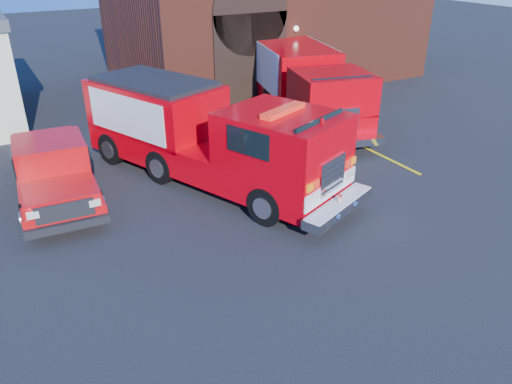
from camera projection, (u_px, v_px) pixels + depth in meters
ground at (234, 217)px, 13.58m from camera, size 100.00×100.00×0.00m
parking_stripe_near at (388, 159)px, 17.21m from camera, size 0.12×3.00×0.01m
parking_stripe_mid at (335, 133)px, 19.54m from camera, size 0.12×3.00×0.01m
parking_stripe_far at (293, 112)px, 21.87m from camera, size 0.12×3.00×0.01m
fire_engine at (207, 135)px, 15.09m from camera, size 5.86×9.57×2.86m
pickup_truck at (53, 169)px, 14.32m from camera, size 2.38×5.76×1.85m
secondary_truck at (303, 82)px, 20.46m from camera, size 4.81×9.12×2.83m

